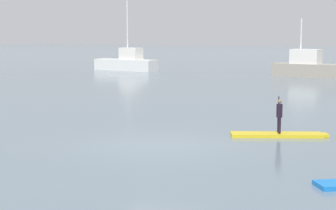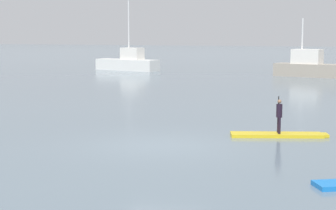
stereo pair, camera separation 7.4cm
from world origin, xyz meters
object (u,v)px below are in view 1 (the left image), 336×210
object	(u,v)px
motor_boat_small_navy	(127,62)
paddler_child_solo	(279,114)
fishing_boat_green_midground	(310,67)
paddleboard_near	(279,135)

from	to	relation	value
motor_boat_small_navy	paddler_child_solo	bearing A→B (deg)	-58.35
fishing_boat_green_midground	motor_boat_small_navy	distance (m)	15.44
paddleboard_near	fishing_boat_green_midground	xyz separation A→B (m)	(-1.04, 24.61, 0.68)
fishing_boat_green_midground	motor_boat_small_navy	world-z (taller)	motor_boat_small_navy
paddleboard_near	fishing_boat_green_midground	distance (m)	24.64
paddler_child_solo	fishing_boat_green_midground	xyz separation A→B (m)	(-1.03, 24.59, 0.05)
fishing_boat_green_midground	motor_boat_small_navy	bearing A→B (deg)	172.82
motor_boat_small_navy	paddleboard_near	bearing A→B (deg)	-58.35
paddleboard_near	paddler_child_solo	bearing A→B (deg)	124.33
paddler_child_solo	fishing_boat_green_midground	distance (m)	24.62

